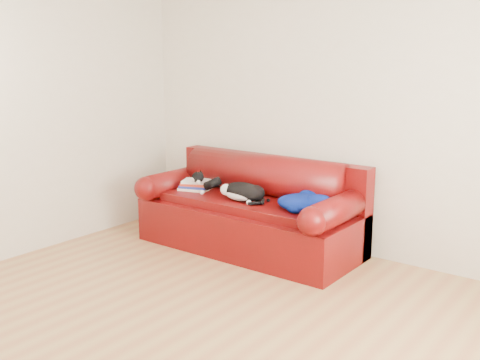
# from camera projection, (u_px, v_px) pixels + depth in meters

# --- Properties ---
(ground) EXTENTS (4.50, 4.50, 0.00)m
(ground) POSITION_uv_depth(u_px,v_px,m) (198.00, 326.00, 3.83)
(ground) COLOR #905C39
(ground) RESTS_ON ground
(room_shell) EXTENTS (4.52, 4.02, 2.61)m
(room_shell) POSITION_uv_depth(u_px,v_px,m) (211.00, 79.00, 3.42)
(room_shell) COLOR beige
(room_shell) RESTS_ON ground
(sofa_base) EXTENTS (2.10, 0.90, 0.50)m
(sofa_base) POSITION_uv_depth(u_px,v_px,m) (249.00, 225.00, 5.34)
(sofa_base) COLOR #3E0702
(sofa_base) RESTS_ON ground
(sofa_back) EXTENTS (2.10, 1.01, 0.88)m
(sofa_back) POSITION_uv_depth(u_px,v_px,m) (264.00, 189.00, 5.46)
(sofa_back) COLOR #3E0702
(sofa_back) RESTS_ON ground
(book_stack) EXTENTS (0.34, 0.30, 0.10)m
(book_stack) POSITION_uv_depth(u_px,v_px,m) (196.00, 185.00, 5.60)
(book_stack) COLOR white
(book_stack) RESTS_ON sofa_base
(cat) EXTENTS (0.61, 0.28, 0.22)m
(cat) POSITION_uv_depth(u_px,v_px,m) (242.00, 192.00, 5.16)
(cat) COLOR black
(cat) RESTS_ON sofa_base
(blanket) EXTENTS (0.63, 0.52, 0.16)m
(blanket) POSITION_uv_depth(u_px,v_px,m) (305.00, 202.00, 4.87)
(blanket) COLOR #02144B
(blanket) RESTS_ON sofa_base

